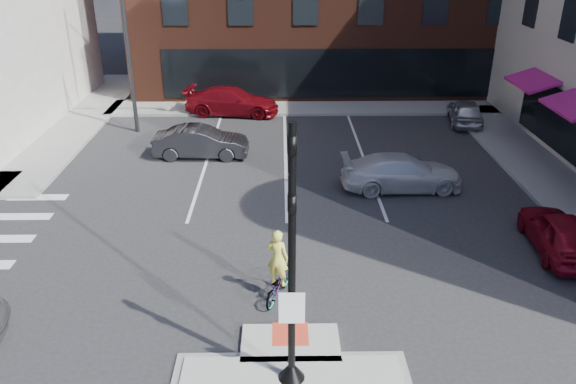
{
  "coord_description": "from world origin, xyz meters",
  "views": [
    {
      "loc": [
        -0.21,
        -9.27,
        9.19
      ],
      "look_at": [
        -0.0,
        6.25,
        2.0
      ],
      "focal_mm": 35.0,
      "sensor_mm": 36.0,
      "label": 1
    }
  ],
  "objects_px": {
    "bg_car_silver": "(465,112)",
    "bg_car_red": "(232,101)",
    "red_sedan": "(559,233)",
    "bg_car_dark": "(201,142)",
    "white_pickup": "(402,172)",
    "cyclist": "(278,276)"
  },
  "relations": [
    {
      "from": "bg_car_silver",
      "to": "bg_car_red",
      "type": "xyz_separation_m",
      "value": [
        -12.4,
        1.85,
        0.1
      ]
    },
    {
      "from": "red_sedan",
      "to": "bg_car_dark",
      "type": "distance_m",
      "value": 14.9
    },
    {
      "from": "white_pickup",
      "to": "bg_car_red",
      "type": "height_order",
      "value": "bg_car_red"
    },
    {
      "from": "cyclist",
      "to": "white_pickup",
      "type": "bearing_deg",
      "value": -102.24
    },
    {
      "from": "bg_car_silver",
      "to": "bg_car_dark",
      "type": "bearing_deg",
      "value": 28.77
    },
    {
      "from": "bg_car_dark",
      "to": "cyclist",
      "type": "distance_m",
      "value": 11.35
    },
    {
      "from": "red_sedan",
      "to": "bg_car_red",
      "type": "bearing_deg",
      "value": -48.36
    },
    {
      "from": "white_pickup",
      "to": "bg_car_silver",
      "type": "relative_size",
      "value": 1.24
    },
    {
      "from": "bg_car_red",
      "to": "cyclist",
      "type": "distance_m",
      "value": 17.53
    },
    {
      "from": "red_sedan",
      "to": "cyclist",
      "type": "distance_m",
      "value": 9.13
    },
    {
      "from": "red_sedan",
      "to": "bg_car_dark",
      "type": "height_order",
      "value": "bg_car_dark"
    },
    {
      "from": "red_sedan",
      "to": "white_pickup",
      "type": "bearing_deg",
      "value": -46.35
    },
    {
      "from": "bg_car_dark",
      "to": "bg_car_silver",
      "type": "bearing_deg",
      "value": -69.31
    },
    {
      "from": "white_pickup",
      "to": "cyclist",
      "type": "bearing_deg",
      "value": 144.03
    },
    {
      "from": "red_sedan",
      "to": "bg_car_silver",
      "type": "height_order",
      "value": "red_sedan"
    },
    {
      "from": "red_sedan",
      "to": "cyclist",
      "type": "xyz_separation_m",
      "value": [
        -8.81,
        -2.39,
        0.05
      ]
    },
    {
      "from": "bg_car_dark",
      "to": "cyclist",
      "type": "xyz_separation_m",
      "value": [
        3.47,
        -10.81,
        0.02
      ]
    },
    {
      "from": "white_pickup",
      "to": "bg_car_dark",
      "type": "distance_m",
      "value": 9.03
    },
    {
      "from": "bg_car_dark",
      "to": "cyclist",
      "type": "bearing_deg",
      "value": -160.9
    },
    {
      "from": "bg_car_dark",
      "to": "red_sedan",
      "type": "bearing_deg",
      "value": -123.14
    },
    {
      "from": "white_pickup",
      "to": "bg_car_dark",
      "type": "height_order",
      "value": "bg_car_dark"
    },
    {
      "from": "bg_car_red",
      "to": "cyclist",
      "type": "relative_size",
      "value": 2.43
    }
  ]
}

